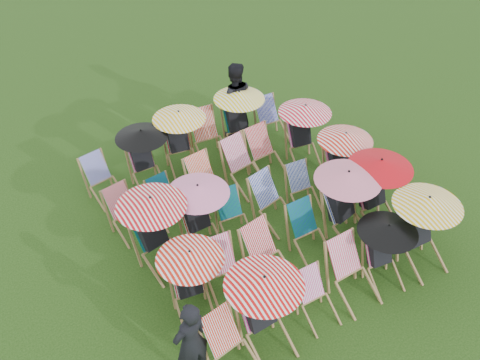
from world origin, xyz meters
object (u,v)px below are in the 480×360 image
person_rear (234,101)px  deckchair_29 (272,121)px  person_left (191,341)px  deckchair_5 (424,230)px  deckchair_0 (232,350)px

person_rear → deckchair_29: bearing=160.3°
person_rear → person_left: bearing=75.7°
deckchair_29 → person_left: 6.18m
deckchair_5 → deckchair_29: bearing=93.6°
person_rear → deckchair_5: bearing=120.8°
deckchair_29 → deckchair_0: bearing=-128.4°
deckchair_5 → person_rear: person_rear is taller
deckchair_29 → person_rear: person_rear is taller
deckchair_5 → person_rear: 5.15m
deckchair_29 → person_left: bearing=-133.7°
deckchair_5 → deckchair_29: size_ratio=1.50×
deckchair_0 → deckchair_5: size_ratio=0.68×
person_left → person_rear: (3.74, 4.92, 0.14)m
deckchair_5 → deckchair_29: deckchair_5 is taller
deckchair_0 → person_left: (-0.52, 0.26, 0.30)m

